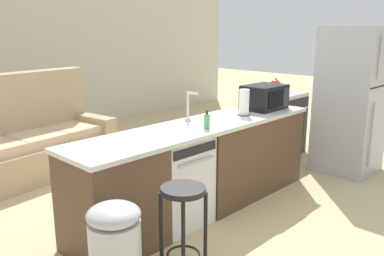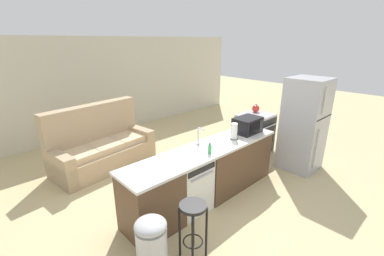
{
  "view_description": "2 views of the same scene",
  "coord_description": "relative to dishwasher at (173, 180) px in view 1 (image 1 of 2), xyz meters",
  "views": [
    {
      "loc": [
        -2.71,
        -2.63,
        1.81
      ],
      "look_at": [
        0.17,
        0.15,
        0.83
      ],
      "focal_mm": 38.0,
      "sensor_mm": 36.0,
      "label": 1
    },
    {
      "loc": [
        -2.55,
        -2.54,
        2.51
      ],
      "look_at": [
        0.44,
        0.65,
        1.0
      ],
      "focal_mm": 24.0,
      "sensor_mm": 36.0,
      "label": 2
    }
  ],
  "objects": [
    {
      "name": "sink_faucet",
      "position": [
        0.4,
        0.18,
        0.61
      ],
      "size": [
        0.07,
        0.18,
        0.3
      ],
      "color": "silver",
      "rests_on": "kitchen_counter"
    },
    {
      "name": "ground_plane",
      "position": [
        0.25,
        0.0,
        -0.42
      ],
      "size": [
        24.0,
        24.0,
        0.0
      ],
      "primitive_type": "plane",
      "color": "tan"
    },
    {
      "name": "refrigerator",
      "position": [
        2.6,
        -0.55,
        0.5
      ],
      "size": [
        0.72,
        0.73,
        1.84
      ],
      "color": "#A8AAB2",
      "rests_on": "ground_plane"
    },
    {
      "name": "dishwasher",
      "position": [
        0.0,
        0.0,
        0.0
      ],
      "size": [
        0.58,
        0.61,
        0.84
      ],
      "color": "white",
      "rests_on": "ground_plane"
    },
    {
      "name": "paper_towel_roll",
      "position": [
        1.02,
        -0.05,
        0.62
      ],
      "size": [
        0.14,
        0.14,
        0.28
      ],
      "color": "#4C4C51",
      "rests_on": "kitchen_counter"
    },
    {
      "name": "bar_stool",
      "position": [
        -0.6,
        -0.75,
        0.11
      ],
      "size": [
        0.32,
        0.32,
        0.74
      ],
      "color": "black",
      "rests_on": "ground_plane"
    },
    {
      "name": "kettle",
      "position": [
        2.77,
        0.68,
        0.56
      ],
      "size": [
        0.21,
        0.17,
        0.19
      ],
      "color": "red",
      "rests_on": "stove_range"
    },
    {
      "name": "microwave",
      "position": [
        1.47,
        -0.0,
        0.62
      ],
      "size": [
        0.5,
        0.37,
        0.28
      ],
      "color": "black",
      "rests_on": "kitchen_counter"
    },
    {
      "name": "trash_bin",
      "position": [
        -1.11,
        -0.63,
        -0.04
      ],
      "size": [
        0.35,
        0.35,
        0.74
      ],
      "color": "#B7B7BC",
      "rests_on": "ground_plane"
    },
    {
      "name": "couch",
      "position": [
        -0.33,
        2.32,
        -0.03
      ],
      "size": [
        2.1,
        1.15,
        1.27
      ],
      "color": "tan",
      "rests_on": "ground_plane"
    },
    {
      "name": "kitchen_counter",
      "position": [
        0.49,
        0.0,
        -0.0
      ],
      "size": [
        2.94,
        0.66,
        0.9
      ],
      "color": "brown",
      "rests_on": "ground_plane"
    },
    {
      "name": "soap_bottle",
      "position": [
        0.28,
        -0.17,
        0.55
      ],
      "size": [
        0.06,
        0.06,
        0.18
      ],
      "color": "#4CB266",
      "rests_on": "kitchen_counter"
    },
    {
      "name": "wall_back",
      "position": [
        0.55,
        4.2,
        0.88
      ],
      "size": [
        10.0,
        0.06,
        2.6
      ],
      "color": "beige",
      "rests_on": "ground_plane"
    },
    {
      "name": "stove_range",
      "position": [
        2.6,
        0.55,
        0.03
      ],
      "size": [
        0.76,
        0.68,
        0.9
      ],
      "color": "black",
      "rests_on": "ground_plane"
    }
  ]
}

